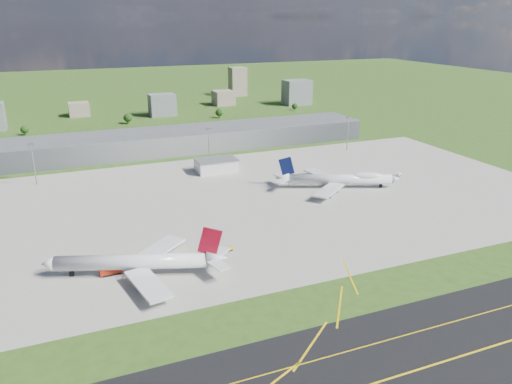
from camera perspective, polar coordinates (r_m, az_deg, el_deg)
name	(u,v)px	position (r m, az deg, el deg)	size (l,w,h in m)	color
ground	(183,155)	(375.46, -8.38, 4.24)	(1400.00, 1400.00, 0.00)	#2E5119
taxiway	(409,373)	(158.91, 17.08, -19.13)	(1400.00, 60.00, 0.06)	black
apron	(250,200)	(278.06, -0.73, -0.97)	(360.00, 190.00, 0.08)	gray
terminal	(177,140)	(387.78, -8.98, 5.84)	(300.00, 42.00, 15.00)	slate
ops_building	(216,166)	(330.56, -4.57, 3.03)	(26.00, 16.00, 8.00)	silver
mast_west	(33,157)	(327.54, -24.16, 3.70)	(3.50, 2.00, 25.90)	gray
mast_center	(209,140)	(340.90, -5.42, 5.89)	(3.50, 2.00, 25.90)	gray
mast_east	(348,127)	(386.45, 10.48, 7.26)	(3.50, 2.00, 25.90)	gray
airliner_red_twin	(138,262)	(203.80, -13.30, -7.84)	(70.59, 53.63, 19.98)	silver
airliner_blue_quad	(340,179)	(301.23, 9.57, 1.45)	(70.88, 53.99, 19.36)	silver
fire_truck	(111,270)	(208.31, -16.27, -8.57)	(8.72, 3.81, 3.76)	#B2230C
tug_yellow	(229,249)	(219.79, -3.08, -6.52)	(3.38, 2.18, 1.64)	yellow
van_white_near	(325,192)	(290.42, 7.87, 0.01)	(3.86, 5.49, 2.56)	silver
van_white_far	(399,175)	(332.42, 15.98, 1.91)	(4.76, 4.12, 2.29)	silver
bldg_cw	(79,109)	(550.50, -19.57, 8.90)	(20.00, 18.00, 14.00)	gray
bldg_c	(162,105)	(530.27, -10.67, 9.75)	(26.00, 20.00, 22.00)	slate
bldg_ce	(223,98)	(589.58, -3.75, 10.69)	(22.00, 24.00, 16.00)	gray
bldg_e	(297,92)	(591.97, 4.69, 11.29)	(30.00, 22.00, 28.00)	slate
bldg_tall_e	(238,82)	(657.48, -2.11, 12.50)	(20.00, 18.00, 36.00)	gray
tree_w	(24,130)	(477.10, -24.95, 6.48)	(6.75, 6.75, 8.25)	#382314
tree_c	(128,118)	(495.38, -14.45, 8.21)	(8.10, 8.10, 9.90)	#382314
tree_e	(219,113)	(510.46, -4.23, 9.04)	(7.65, 7.65, 9.35)	#382314
tree_far_e	(295,106)	(553.63, 4.44, 9.74)	(6.30, 6.30, 7.70)	#382314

